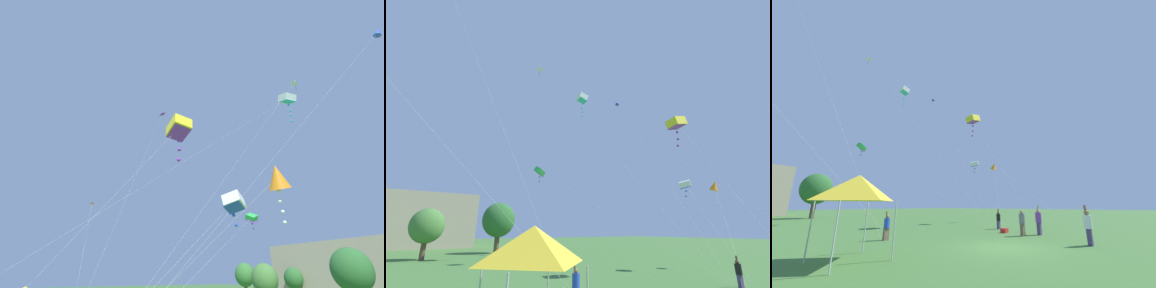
# 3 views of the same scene
# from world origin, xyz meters

# --- Properties ---
(distant_building) EXTENTS (24.68, 12.34, 9.91)m
(distant_building) POSITION_xyz_m (-8.95, 56.40, 4.96)
(distant_building) COLOR tan
(distant_building) RESTS_ON ground
(tree_far_right) EXTENTS (4.73, 4.26, 7.13)m
(tree_far_right) POSITION_xyz_m (3.09, 35.69, 4.61)
(tree_far_right) COLOR brown
(tree_far_right) RESTS_ON ground
(tree_far_left) EXTENTS (4.34, 3.91, 6.56)m
(tree_far_left) POSITION_xyz_m (-23.42, 43.95, 4.24)
(tree_far_left) COLOR brown
(tree_far_left) RESTS_ON ground
(tree_far_centre) EXTENTS (3.71, 3.34, 5.59)m
(tree_far_centre) POSITION_xyz_m (-15.57, 49.36, 3.61)
(tree_far_centre) COLOR brown
(tree_far_centre) RESTS_ON ground
(tree_near_right) EXTENTS (3.72, 3.35, 5.61)m
(tree_near_right) POSITION_xyz_m (-6.51, 31.31, 3.63)
(tree_near_right) COLOR brown
(tree_near_right) RESTS_ON ground
(kite_orange_delta_0) EXTENTS (12.12, 2.71, 12.54)m
(kite_orange_delta_0) POSITION_xyz_m (-13.48, 8.77, 11.85)
(kite_orange_delta_0) COLOR silver
(kite_orange_delta_0) RESTS_ON ground
(kite_green_box_1) EXTENTS (6.06, 16.43, 9.75)m
(kite_green_box_1) POSITION_xyz_m (2.32, 20.78, 9.12)
(kite_green_box_1) COLOR silver
(kite_green_box_1) RESTS_ON ground
(kite_white_box_2) EXTENTS (4.44, 6.68, 7.59)m
(kite_white_box_2) POSITION_xyz_m (11.72, 9.85, 7.09)
(kite_white_box_2) COLOR silver
(kite_white_box_2) RESTS_ON ground
(kite_white_diamond_3) EXTENTS (2.36, 24.79, 28.95)m
(kite_white_diamond_3) POSITION_xyz_m (5.33, 28.96, 28.23)
(kite_white_diamond_3) COLOR silver
(kite_white_diamond_3) RESTS_ON ground
(kite_orange_diamond_4) EXTENTS (8.00, 5.38, 7.72)m
(kite_orange_diamond_4) POSITION_xyz_m (15.08, 8.96, 7.15)
(kite_orange_diamond_4) COLOR silver
(kite_orange_diamond_4) RESTS_ON ground
(kite_white_box_5) EXTENTS (6.15, 25.83, 20.82)m
(kite_white_box_5) POSITION_xyz_m (8.40, 21.37, 20.14)
(kite_white_box_5) COLOR silver
(kite_white_box_5) RESTS_ON ground
(kite_blue_diamond_6) EXTENTS (9.66, 19.00, 23.33)m
(kite_blue_diamond_6) POSITION_xyz_m (16.86, 23.38, 22.75)
(kite_blue_diamond_6) COLOR silver
(kite_blue_diamond_6) RESTS_ON ground
(kite_yellow_box_7) EXTENTS (4.24, 8.79, 12.57)m
(kite_yellow_box_7) POSITION_xyz_m (9.14, 8.20, 11.94)
(kite_yellow_box_7) COLOR silver
(kite_yellow_box_7) RESTS_ON ground
(kite_purple_delta_8) EXTENTS (9.07, 10.89, 28.01)m
(kite_purple_delta_8) POSITION_xyz_m (-11.16, 16.65, 27.32)
(kite_purple_delta_8) COLOR silver
(kite_purple_delta_8) RESTS_ON ground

